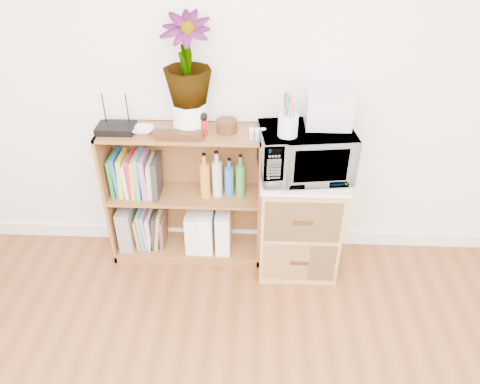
{
  "coord_description": "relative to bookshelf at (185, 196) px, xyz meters",
  "views": [
    {
      "loc": [
        0.12,
        -0.42,
        2.21
      ],
      "look_at": [
        0.02,
        1.95,
        0.62
      ],
      "focal_mm": 35.0,
      "sensor_mm": 36.0,
      "label": 1
    }
  ],
  "objects": [
    {
      "name": "magazine_holder_left",
      "position": [
        0.04,
        -0.01,
        -0.26
      ],
      "size": [
        0.09,
        0.23,
        0.28
      ],
      "primitive_type": "cube",
      "color": "white",
      "rests_on": "bookshelf"
    },
    {
      "name": "plant_pot",
      "position": [
        0.06,
        0.02,
        0.56
      ],
      "size": [
        0.21,
        0.21,
        0.18
      ],
      "primitive_type": "cylinder",
      "color": "white",
      "rests_on": "bookshelf"
    },
    {
      "name": "trinket_box",
      "position": [
        0.01,
        -0.1,
        0.5
      ],
      "size": [
        0.28,
        0.07,
        0.05
      ],
      "primitive_type": "cube",
      "color": "#331B0D",
      "rests_on": "bookshelf"
    },
    {
      "name": "potted_plant",
      "position": [
        0.06,
        0.02,
        0.9
      ],
      "size": [
        0.28,
        0.28,
        0.5
      ],
      "primitive_type": "imported",
      "color": "#2B6C2B",
      "rests_on": "plant_pot"
    },
    {
      "name": "cookbooks",
      "position": [
        -0.3,
        0.0,
        0.16
      ],
      "size": [
        0.32,
        0.2,
        0.3
      ],
      "color": "#1D6F2B",
      "rests_on": "bookshelf"
    },
    {
      "name": "file_box",
      "position": [
        -0.41,
        0.0,
        -0.25
      ],
      "size": [
        0.09,
        0.25,
        0.31
      ],
      "primitive_type": "cube",
      "color": "gray",
      "rests_on": "bookshelf"
    },
    {
      "name": "lower_books",
      "position": [
        -0.25,
        -0.0,
        -0.27
      ],
      "size": [
        0.2,
        0.19,
        0.29
      ],
      "color": "orange",
      "rests_on": "bookshelf"
    },
    {
      "name": "white_bowl",
      "position": [
        -0.22,
        -0.03,
        0.49
      ],
      "size": [
        0.13,
        0.13,
        0.03
      ],
      "primitive_type": "imported",
      "color": "white",
      "rests_on": "bookshelf"
    },
    {
      "name": "liquor_bottles",
      "position": [
        0.24,
        0.0,
        0.17
      ],
      "size": [
        0.29,
        0.06,
        0.31
      ],
      "color": "orange",
      "rests_on": "bookshelf"
    },
    {
      "name": "bookshelf",
      "position": [
        0.0,
        0.0,
        0.0
      ],
      "size": [
        1.0,
        0.3,
        0.95
      ],
      "primitive_type": "cube",
      "color": "brown",
      "rests_on": "ground"
    },
    {
      "name": "router",
      "position": [
        -0.38,
        -0.02,
        0.5
      ],
      "size": [
        0.22,
        0.15,
        0.04
      ],
      "primitive_type": "cube",
      "color": "black",
      "rests_on": "bookshelf"
    },
    {
      "name": "paint_jars",
      "position": [
        0.47,
        -0.09,
        0.51
      ],
      "size": [
        0.12,
        0.04,
        0.06
      ],
      "primitive_type": "cube",
      "color": "pink",
      "rests_on": "bookshelf"
    },
    {
      "name": "pen_cup",
      "position": [
        0.63,
        -0.16,
        0.6
      ],
      "size": [
        0.11,
        0.11,
        0.12
      ],
      "primitive_type": "cylinder",
      "color": "white",
      "rests_on": "microwave"
    },
    {
      "name": "wicker_unit",
      "position": [
        0.75,
        -0.08,
        -0.12
      ],
      "size": [
        0.5,
        0.45,
        0.7
      ],
      "primitive_type": "cube",
      "color": "#9E7542",
      "rests_on": "ground"
    },
    {
      "name": "magazine_holder_mid",
      "position": [
        0.13,
        -0.01,
        -0.26
      ],
      "size": [
        0.09,
        0.23,
        0.29
      ],
      "primitive_type": "cube",
      "color": "white",
      "rests_on": "bookshelf"
    },
    {
      "name": "magazine_holder_right",
      "position": [
        0.25,
        -0.01,
        -0.25
      ],
      "size": [
        0.1,
        0.24,
        0.3
      ],
      "primitive_type": "cube",
      "color": "white",
      "rests_on": "bookshelf"
    },
    {
      "name": "microwave",
      "position": [
        0.75,
        -0.08,
        0.39
      ],
      "size": [
        0.58,
        0.43,
        0.3
      ],
      "primitive_type": "imported",
      "rotation": [
        0.0,
        0.0,
        0.13
      ],
      "color": "silver",
      "rests_on": "wicker_unit"
    },
    {
      "name": "skirting_board",
      "position": [
        0.35,
        0.14,
        -0.42
      ],
      "size": [
        4.0,
        0.02,
        0.1
      ],
      "primitive_type": "cube",
      "color": "white",
      "rests_on": "ground"
    },
    {
      "name": "kokeshi_doll",
      "position": [
        0.15,
        -0.04,
        0.52
      ],
      "size": [
        0.04,
        0.04,
        0.1
      ],
      "primitive_type": "cylinder",
      "color": "maroon",
      "rests_on": "bookshelf"
    },
    {
      "name": "wooden_bowl",
      "position": [
        0.28,
        0.01,
        0.51
      ],
      "size": [
        0.13,
        0.13,
        0.07
      ],
      "primitive_type": "cylinder",
      "color": "#39230F",
      "rests_on": "bookshelf"
    },
    {
      "name": "small_appliance",
      "position": [
        0.87,
        -0.01,
        0.64
      ],
      "size": [
        0.26,
        0.22,
        0.2
      ],
      "primitive_type": "cube",
      "color": "silver",
      "rests_on": "microwave"
    }
  ]
}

